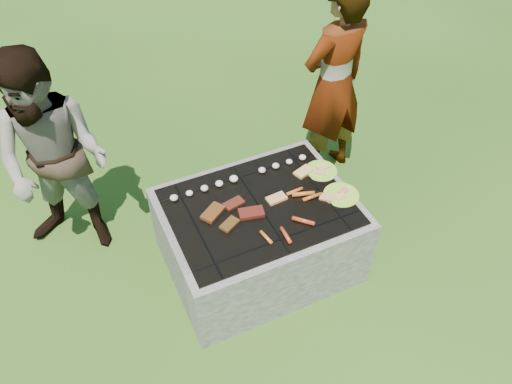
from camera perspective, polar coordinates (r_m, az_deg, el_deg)
lawn at (r=3.84m, az=0.32°, el=-7.94°), size 60.00×60.00×0.00m
fire_pit at (r=3.62m, az=0.34°, el=-5.22°), size 1.30×1.00×0.62m
mushrooms at (r=3.55m, az=-2.12°, el=1.64°), size 1.05×0.06×0.04m
pork_slabs at (r=3.32m, az=-2.76°, el=-2.38°), size 0.42×0.29×0.02m
sausages at (r=3.34m, az=4.75°, el=-2.08°), size 0.53×0.42×0.03m
bread_on_grate at (r=3.50m, az=4.73°, el=0.62°), size 0.45×0.42×0.02m
plate_far at (r=3.66m, az=7.46°, el=2.42°), size 0.31×0.31×0.03m
plate_near at (r=3.50m, az=9.71°, el=-0.35°), size 0.28×0.28×0.03m
cook at (r=4.13m, az=8.88°, el=12.06°), size 0.69×0.51×1.72m
bystander at (r=3.66m, az=-21.96°, el=3.21°), size 1.00×0.95×1.63m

